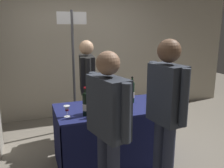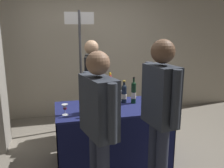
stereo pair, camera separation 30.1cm
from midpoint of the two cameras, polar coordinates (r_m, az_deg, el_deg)
ground_plane at (r=3.42m, az=2.64°, el=-17.66°), size 12.00×12.00×0.00m
back_partition at (r=4.85m, az=-3.76°, el=10.97°), size 6.83×0.12×3.12m
tasting_table at (r=3.18m, az=2.75°, el=-9.49°), size 1.43×0.76×0.77m
featured_wine_bottle at (r=2.88m, az=-1.91°, el=-3.76°), size 0.07×0.07×0.35m
display_bottle_0 at (r=2.76m, az=-0.22°, el=-5.01°), size 0.07×0.07×0.30m
display_bottle_1 at (r=3.23m, az=7.79°, el=-1.98°), size 0.07×0.07×0.36m
display_bottle_2 at (r=2.78m, az=-3.78°, el=-4.47°), size 0.07×0.07×0.34m
display_bottle_3 at (r=3.07m, az=2.75°, el=-2.84°), size 0.07×0.07×0.34m
display_bottle_4 at (r=2.95m, az=2.43°, el=-3.61°), size 0.07×0.07×0.31m
display_bottle_5 at (r=2.89m, az=0.57°, el=-3.84°), size 0.07×0.07×0.34m
display_bottle_6 at (r=3.24m, az=5.52°, el=-2.23°), size 0.07×0.07×0.30m
wine_glass_near_vendor at (r=3.10m, az=0.90°, el=-3.60°), size 0.07×0.07×0.13m
wine_glass_mid at (r=2.81m, az=-8.09°, el=-5.55°), size 0.07×0.07×0.13m
wine_glass_near_taster at (r=3.34m, az=4.81°, el=-2.19°), size 0.07×0.07×0.14m
flower_vase at (r=3.26m, az=2.16°, el=-1.96°), size 0.09×0.10×0.41m
brochure_stand at (r=3.11m, az=14.22°, el=-4.31°), size 0.14×0.03×0.15m
vendor_presenter at (r=3.74m, az=-2.45°, el=0.69°), size 0.28×0.62×1.57m
taster_foreground_right at (r=2.44m, az=14.83°, el=-5.65°), size 0.27×0.55×1.66m
taster_foreground_left at (r=2.24m, az=0.72°, el=-8.31°), size 0.31×0.61×1.56m
booth_signpost at (r=4.09m, az=-5.38°, el=6.22°), size 0.48×0.04×2.02m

